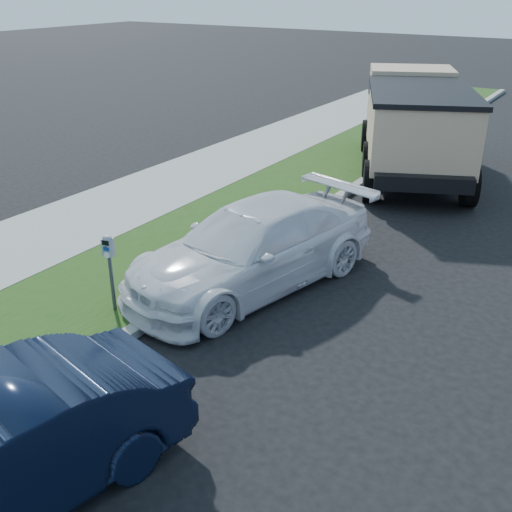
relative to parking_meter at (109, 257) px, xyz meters
The scene contains 5 objects.
ground 3.55m from the parking_meter, 10.52° to the left, with size 120.00×120.00×0.00m, color black.
streetside 3.62m from the parking_meter, 130.90° to the left, with size 6.12×50.00×0.15m.
parking_meter is the anchor object (origin of this frame).
white_wagon 2.78m from the parking_meter, 60.05° to the left, with size 2.19×5.38×1.56m, color silver.
dump_truck 11.28m from the parking_meter, 82.89° to the left, with size 5.25×7.59×2.80m.
Camera 1 is at (3.66, -6.98, 5.38)m, focal length 42.00 mm.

